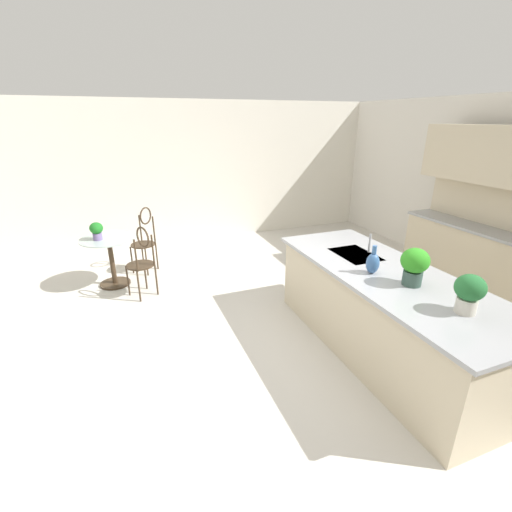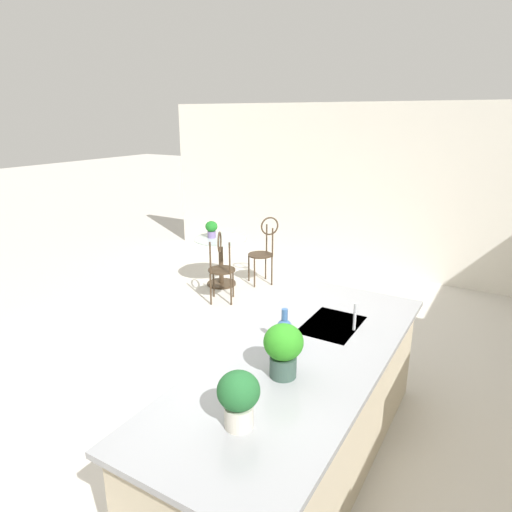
# 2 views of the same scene
# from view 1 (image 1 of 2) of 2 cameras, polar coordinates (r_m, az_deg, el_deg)

# --- Properties ---
(ground_plane) EXTENTS (40.00, 40.00, 0.00)m
(ground_plane) POSITION_cam_1_polar(r_m,az_deg,el_deg) (4.01, 6.29, -14.90)
(ground_plane) COLOR beige
(wall_left_window) EXTENTS (0.12, 7.80, 2.70)m
(wall_left_window) POSITION_cam_1_polar(r_m,az_deg,el_deg) (7.35, -8.96, 13.03)
(wall_left_window) COLOR silver
(wall_left_window) RESTS_ON ground
(kitchen_island) EXTENTS (2.80, 1.06, 0.92)m
(kitchen_island) POSITION_cam_1_polar(r_m,az_deg,el_deg) (3.99, 19.63, -8.49)
(kitchen_island) COLOR beige
(kitchen_island) RESTS_ON ground
(back_counter_run) EXTENTS (2.44, 0.64, 1.52)m
(back_counter_run) POSITION_cam_1_polar(r_m,az_deg,el_deg) (6.07, 32.62, -0.19)
(back_counter_run) COLOR beige
(back_counter_run) RESTS_ON ground
(upper_cabinet_run) EXTENTS (2.40, 0.36, 0.76)m
(upper_cabinet_run) POSITION_cam_1_polar(r_m,az_deg,el_deg) (5.77, 35.24, 12.91)
(upper_cabinet_run) COLOR beige
(upper_cabinet_run) RESTS_ON back_counter_run
(bistro_table) EXTENTS (0.80, 0.80, 0.74)m
(bistro_table) POSITION_cam_1_polar(r_m,az_deg,el_deg) (5.68, -22.16, -0.13)
(bistro_table) COLOR #3D2D1E
(bistro_table) RESTS_ON ground
(chair_near_window) EXTENTS (0.54, 0.54, 1.04)m
(chair_near_window) POSITION_cam_1_polar(r_m,az_deg,el_deg) (6.02, -17.44, 2.94)
(chair_near_window) COLOR #3D2D1E
(chair_near_window) RESTS_ON ground
(chair_by_island) EXTENTS (0.52, 0.51, 1.04)m
(chair_by_island) POSITION_cam_1_polar(r_m,az_deg,el_deg) (5.10, -17.84, -0.38)
(chair_by_island) COLOR #3D2D1E
(chair_by_island) RESTS_ON ground
(sink_faucet) EXTENTS (0.02, 0.02, 0.22)m
(sink_faucet) POSITION_cam_1_polar(r_m,az_deg,el_deg) (4.26, 17.73, 1.97)
(sink_faucet) COLOR #B2B5BA
(sink_faucet) RESTS_ON kitchen_island
(potted_plant_on_table) EXTENTS (0.18, 0.18, 0.26)m
(potted_plant_on_table) POSITION_cam_1_polar(r_m,az_deg,el_deg) (5.52, -24.17, 3.82)
(potted_plant_on_table) COLOR #7A669E
(potted_plant_on_table) RESTS_ON bistro_table
(potted_plant_counter_far) EXTENTS (0.23, 0.23, 0.32)m
(potted_plant_counter_far) POSITION_cam_1_polar(r_m,az_deg,el_deg) (3.22, 30.98, -4.90)
(potted_plant_counter_far) COLOR beige
(potted_plant_counter_far) RESTS_ON kitchen_island
(potted_plant_counter_near) EXTENTS (0.25, 0.25, 0.35)m
(potted_plant_counter_near) POSITION_cam_1_polar(r_m,az_deg,el_deg) (3.52, 24.04, -1.24)
(potted_plant_counter_near) COLOR #385147
(potted_plant_counter_near) RESTS_ON kitchen_island
(vase_on_counter) EXTENTS (0.13, 0.13, 0.29)m
(vase_on_counter) POSITION_cam_1_polar(r_m,az_deg,el_deg) (3.68, 18.19, -1.04)
(vase_on_counter) COLOR #386099
(vase_on_counter) RESTS_ON kitchen_island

